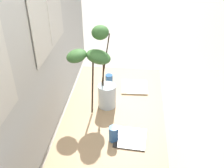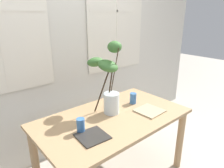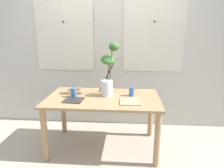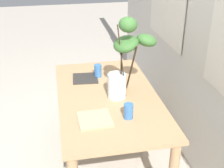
# 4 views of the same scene
# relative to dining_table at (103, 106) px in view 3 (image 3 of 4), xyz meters

# --- Properties ---
(ground) EXTENTS (14.00, 14.00, 0.00)m
(ground) POSITION_rel_dining_table_xyz_m (0.00, 0.00, -0.61)
(ground) COLOR #B7AD9E
(back_wall_with_windows) EXTENTS (4.74, 0.14, 2.77)m
(back_wall_with_windows) POSITION_rel_dining_table_xyz_m (-0.00, 0.80, 0.78)
(back_wall_with_windows) COLOR beige
(back_wall_with_windows) RESTS_ON ground
(dining_table) EXTENTS (1.47, 0.84, 0.73)m
(dining_table) POSITION_rel_dining_table_xyz_m (0.00, 0.00, 0.00)
(dining_table) COLOR tan
(dining_table) RESTS_ON ground
(vase_with_branches) EXTENTS (0.32, 0.41, 0.71)m
(vase_with_branches) POSITION_rel_dining_table_xyz_m (0.06, 0.14, 0.46)
(vase_with_branches) COLOR silver
(vase_with_branches) RESTS_ON dining_table
(drinking_glass_blue_left) EXTENTS (0.07, 0.07, 0.12)m
(drinking_glass_blue_left) POSITION_rel_dining_table_xyz_m (-0.38, -0.03, 0.18)
(drinking_glass_blue_left) COLOR #386BAD
(drinking_glass_blue_left) RESTS_ON dining_table
(drinking_glass_blue_right) EXTENTS (0.07, 0.07, 0.12)m
(drinking_glass_blue_right) POSITION_rel_dining_table_xyz_m (0.37, 0.09, 0.18)
(drinking_glass_blue_right) COLOR #386BAD
(drinking_glass_blue_right) RESTS_ON dining_table
(plate_square_left) EXTENTS (0.25, 0.25, 0.01)m
(plate_square_left) POSITION_rel_dining_table_xyz_m (-0.35, -0.15, 0.12)
(plate_square_left) COLOR #2D2B28
(plate_square_left) RESTS_ON dining_table
(plate_square_right) EXTENTS (0.26, 0.26, 0.01)m
(plate_square_right) POSITION_rel_dining_table_xyz_m (0.35, -0.16, 0.12)
(plate_square_right) COLOR tan
(plate_square_right) RESTS_ON dining_table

